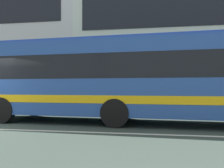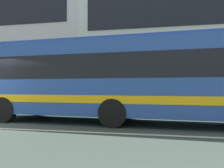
# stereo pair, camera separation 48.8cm
# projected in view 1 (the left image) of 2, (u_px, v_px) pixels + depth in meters

# --- Properties ---
(hedge_row_far) EXTENTS (17.89, 1.10, 1.04)m
(hedge_row_far) POSITION_uv_depth(u_px,v_px,m) (1.00, 102.00, 14.23)
(hedge_row_far) COLOR #275320
(hedge_row_far) RESTS_ON ground_plane
(apartment_block_right) EXTENTS (18.78, 11.85, 11.64)m
(apartment_block_right) POSITION_uv_depth(u_px,v_px,m) (192.00, 39.00, 22.48)
(apartment_block_right) COLOR silver
(apartment_block_right) RESTS_ON ground_plane
(transit_bus) EXTENTS (12.62, 3.33, 3.23)m
(transit_bus) POSITION_uv_depth(u_px,v_px,m) (142.00, 77.00, 9.43)
(transit_bus) COLOR #264A96
(transit_bus) RESTS_ON ground_plane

